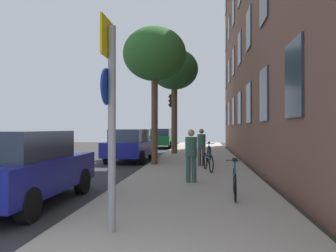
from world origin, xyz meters
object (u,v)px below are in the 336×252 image
object	(u,v)px
car_1	(130,145)
pedestrian_0	(191,152)
pedestrian_1	(201,145)
car_0	(21,167)
sign_post	(110,107)
bicycle_0	(235,182)
tree_far	(174,71)
bicycle_2	(209,154)
traffic_light	(173,112)
tree_near	(155,55)
bicycle_1	(208,161)
car_2	(162,138)

from	to	relation	value
car_1	pedestrian_0	bearing A→B (deg)	-63.75
pedestrian_1	car_0	distance (m)	8.01
sign_post	bicycle_0	size ratio (longest dim) A/B	2.03
tree_far	bicycle_2	bearing A→B (deg)	-66.03
traffic_light	pedestrian_0	world-z (taller)	traffic_light
tree_far	bicycle_2	size ratio (longest dim) A/B	3.77
tree_near	car_1	distance (m)	4.79
sign_post	bicycle_2	bearing A→B (deg)	80.94
sign_post	traffic_light	bearing A→B (deg)	91.69
sign_post	car_0	world-z (taller)	sign_post
sign_post	pedestrian_0	bearing A→B (deg)	77.00
bicycle_0	pedestrian_1	distance (m)	6.22
bicycle_1	car_0	distance (m)	6.78
bicycle_0	car_0	world-z (taller)	car_0
tree_near	pedestrian_1	xyz separation A→B (m)	(2.03, -0.36, -3.88)
bicycle_0	pedestrian_1	size ratio (longest dim) A/B	1.04
bicycle_2	car_0	xyz separation A→B (m)	(-4.25, -8.88, 0.36)
tree_near	bicycle_1	distance (m)	5.35
car_0	car_1	xyz separation A→B (m)	(0.32, 9.44, -0.00)
tree_near	car_0	bearing A→B (deg)	-104.18
bicycle_0	car_1	bearing A→B (deg)	116.90
tree_far	pedestrian_1	xyz separation A→B (m)	(1.70, -6.51, -4.27)
bicycle_1	car_2	size ratio (longest dim) A/B	0.38
bicycle_0	car_1	world-z (taller)	car_1
tree_near	car_0	xyz separation A→B (m)	(-1.86, -7.36, -4.04)
tree_far	pedestrian_1	world-z (taller)	tree_far
pedestrian_1	car_0	size ratio (longest dim) A/B	0.37
tree_far	car_2	size ratio (longest dim) A/B	1.48
sign_post	pedestrian_1	xyz separation A→B (m)	(1.36, 8.89, -1.01)
tree_near	bicycle_2	xyz separation A→B (m)	(2.39, 1.52, -4.40)
tree_near	car_1	bearing A→B (deg)	126.62
traffic_light	tree_far	world-z (taller)	tree_far
car_0	pedestrian_0	bearing A→B (deg)	37.44
tree_near	pedestrian_0	bearing A→B (deg)	-69.18
car_2	tree_near	bearing A→B (deg)	-84.30
traffic_light	pedestrian_0	distance (m)	11.07
bicycle_0	traffic_light	bearing A→B (deg)	101.51
tree_far	car_2	distance (m)	8.54
tree_near	tree_far	world-z (taller)	tree_far
traffic_light	pedestrian_0	size ratio (longest dim) A/B	2.42
tree_near	sign_post	bearing A→B (deg)	-85.81
tree_far	bicycle_0	xyz separation A→B (m)	(2.48, -12.66, -4.80)
tree_far	pedestrian_1	size ratio (longest dim) A/B	4.21
traffic_light	car_1	bearing A→B (deg)	-112.95
tree_far	bicycle_0	size ratio (longest dim) A/B	4.04
bicycle_2	pedestrian_1	size ratio (longest dim) A/B	1.12
sign_post	pedestrian_0	distance (m)	4.88
car_2	bicycle_1	bearing A→B (deg)	-76.72
pedestrian_1	car_2	distance (m)	14.04
tree_near	bicycle_0	xyz separation A→B (m)	(2.81, -6.51, -4.41)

